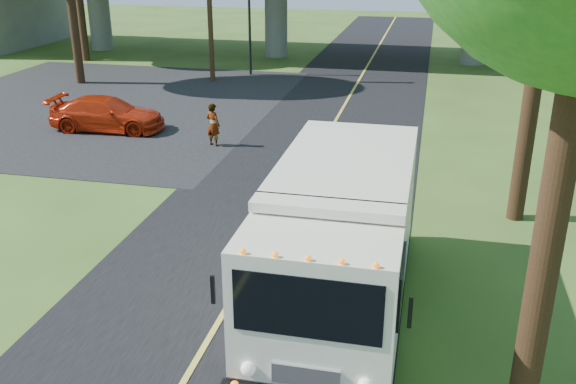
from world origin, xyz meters
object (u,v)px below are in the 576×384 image
(traffic_signal, at_px, (249,15))
(pedestrian, at_px, (213,125))
(step_van, at_px, (340,235))
(red_sedan, at_px, (107,114))

(traffic_signal, xyz_separation_m, pedestrian, (2.20, -12.68, -2.41))
(traffic_signal, xyz_separation_m, step_van, (8.20, -22.48, -1.57))
(traffic_signal, relative_size, step_van, 0.73)
(traffic_signal, height_order, red_sedan, traffic_signal)
(traffic_signal, relative_size, pedestrian, 3.31)
(step_van, distance_m, red_sedan, 15.26)
(step_van, xyz_separation_m, pedestrian, (-6.00, 9.80, -0.84))
(pedestrian, bearing_deg, step_van, 143.87)
(red_sedan, distance_m, pedestrian, 4.81)
(traffic_signal, bearing_deg, red_sedan, -102.09)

